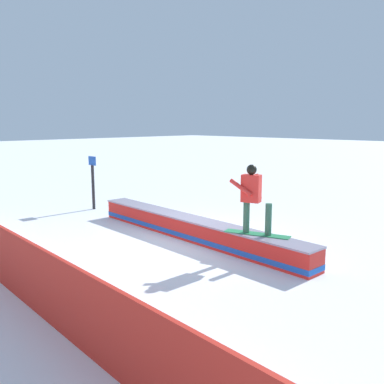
% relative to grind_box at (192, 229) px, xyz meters
% --- Properties ---
extents(ground_plane, '(120.00, 120.00, 0.00)m').
position_rel_grind_box_xyz_m(ground_plane, '(0.00, 0.00, -0.25)').
color(ground_plane, white).
extents(grind_box, '(7.24, 0.98, 0.55)m').
position_rel_grind_box_xyz_m(grind_box, '(0.00, 0.00, 0.00)').
color(grind_box, red).
rests_on(grind_box, ground_plane).
extents(snowboarder, '(1.46, 0.75, 1.52)m').
position_rel_grind_box_xyz_m(snowboarder, '(-2.00, 0.14, 1.13)').
color(snowboarder, '#298850').
rests_on(snowboarder, grind_box).
extents(safety_fence, '(12.84, 0.69, 1.12)m').
position_rel_grind_box_xyz_m(safety_fence, '(0.00, 4.64, 0.31)').
color(safety_fence, red).
rests_on(safety_fence, ground_plane).
extents(trail_marker, '(0.40, 0.10, 1.81)m').
position_rel_grind_box_xyz_m(trail_marker, '(5.03, -0.24, 0.73)').
color(trail_marker, '#262628').
rests_on(trail_marker, ground_plane).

